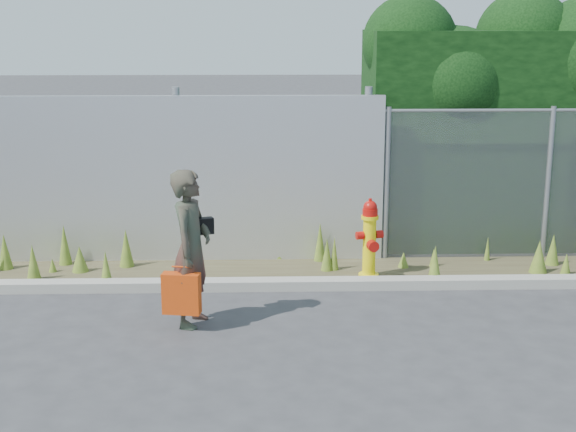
% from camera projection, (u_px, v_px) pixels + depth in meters
% --- Properties ---
extents(ground, '(80.00, 80.00, 0.00)m').
position_uv_depth(ground, '(323.00, 348.00, 7.88)').
color(ground, '#343436').
rests_on(ground, ground).
extents(curb, '(16.00, 0.22, 0.12)m').
position_uv_depth(curb, '(312.00, 284.00, 9.61)').
color(curb, gray).
rests_on(curb, ground).
extents(weed_strip, '(16.00, 1.30, 0.54)m').
position_uv_depth(weed_strip, '(281.00, 262.00, 10.20)').
color(weed_strip, '#443D27').
rests_on(weed_strip, ground).
extents(corrugated_fence, '(8.50, 0.21, 2.30)m').
position_uv_depth(corrugated_fence, '(59.00, 181.00, 10.44)').
color(corrugated_fence, silver).
rests_on(corrugated_fence, ground).
extents(fire_hydrant, '(0.34, 0.31, 1.02)m').
position_uv_depth(fire_hydrant, '(369.00, 240.00, 9.91)').
color(fire_hydrant, yellow).
rests_on(fire_hydrant, ground).
extents(woman, '(0.54, 0.69, 1.66)m').
position_uv_depth(woman, '(191.00, 248.00, 8.33)').
color(woman, '#0D573B').
rests_on(woman, ground).
extents(red_tote_bag, '(0.39, 0.14, 0.51)m').
position_uv_depth(red_tote_bag, '(181.00, 293.00, 8.23)').
color(red_tote_bag, '#C33A0B').
extents(black_shoulder_bag, '(0.23, 0.10, 0.17)m').
position_uv_depth(black_shoulder_bag, '(202.00, 226.00, 8.48)').
color(black_shoulder_bag, black).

